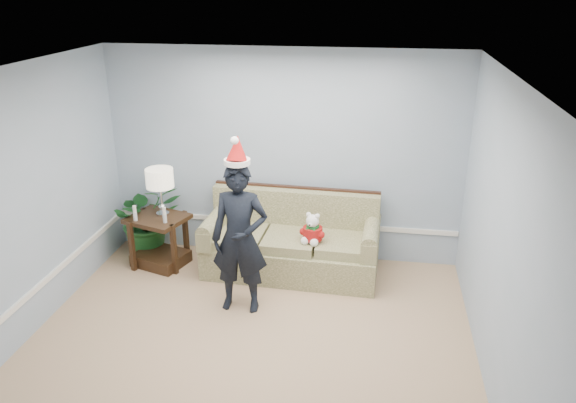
% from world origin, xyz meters
% --- Properties ---
extents(room_shell, '(4.54, 5.04, 2.74)m').
position_xyz_m(room_shell, '(0.00, 0.00, 1.35)').
color(room_shell, tan).
rests_on(room_shell, ground).
extents(wainscot_trim, '(4.49, 4.99, 0.06)m').
position_xyz_m(wainscot_trim, '(-1.18, 1.18, 0.45)').
color(wainscot_trim, white).
rests_on(wainscot_trim, room_shell).
extents(sofa, '(2.15, 0.99, 0.99)m').
position_xyz_m(sofa, '(0.19, 2.06, 0.35)').
color(sofa, '#4D5528').
rests_on(sofa, room_shell).
extents(side_table, '(0.83, 0.75, 0.66)m').
position_xyz_m(side_table, '(-1.50, 1.93, 0.26)').
color(side_table, '#372514').
rests_on(side_table, room_shell).
extents(table_lamp, '(0.34, 0.34, 0.61)m').
position_xyz_m(table_lamp, '(-1.45, 2.00, 1.13)').
color(table_lamp, silver).
rests_on(table_lamp, side_table).
extents(candle_pair, '(0.43, 0.05, 0.20)m').
position_xyz_m(candle_pair, '(-1.53, 1.78, 0.75)').
color(candle_pair, silver).
rests_on(candle_pair, side_table).
extents(houseplant, '(1.15, 1.13, 0.97)m').
position_xyz_m(houseplant, '(-1.78, 2.24, 0.49)').
color(houseplant, '#1E5E27').
rests_on(houseplant, room_shell).
extents(man, '(0.62, 0.41, 1.69)m').
position_xyz_m(man, '(-0.23, 1.10, 0.85)').
color(man, black).
rests_on(man, room_shell).
extents(santa_hat, '(0.27, 0.31, 0.32)m').
position_xyz_m(santa_hat, '(-0.23, 1.12, 1.82)').
color(santa_hat, white).
rests_on(santa_hat, man).
extents(teddy_bear, '(0.28, 0.29, 0.38)m').
position_xyz_m(teddy_bear, '(0.47, 1.81, 0.66)').
color(teddy_bear, white).
rests_on(teddy_bear, sofa).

